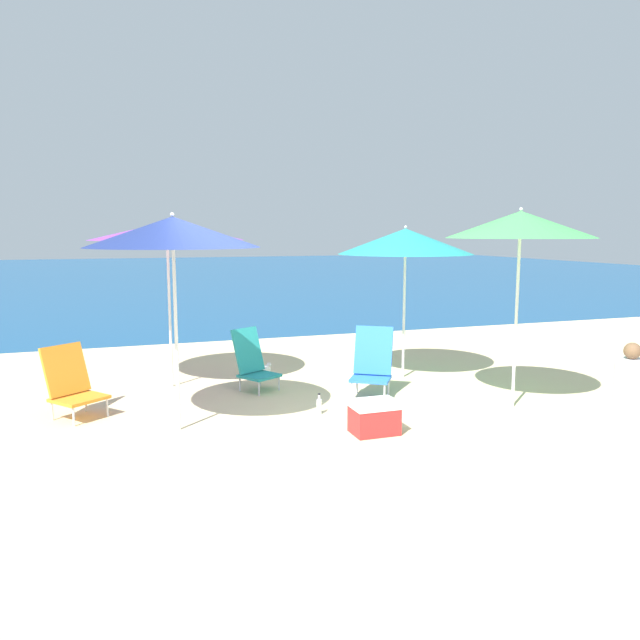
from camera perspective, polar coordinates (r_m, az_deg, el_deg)
ground_plane at (r=6.56m, az=-1.19°, el=-10.58°), size 60.00×60.00×0.00m
sea_water at (r=31.97m, az=-15.80°, el=4.03°), size 60.00×40.00×0.01m
beach_umbrella_purple at (r=8.56m, az=-13.82°, el=7.89°), size 2.03×2.03×2.26m
beach_umbrella_navy at (r=6.61m, az=-13.31°, el=7.82°), size 1.79×1.79×2.29m
beach_umbrella_teal at (r=8.94m, az=7.81°, el=7.13°), size 1.92×1.92×2.18m
beach_umbrella_green at (r=7.67m, az=17.85°, el=8.28°), size 1.72×1.72×2.37m
beach_chair_orange at (r=7.65m, az=-21.75°, el=-5.37°), size 0.75×0.76×0.82m
beach_chair_blue at (r=8.03m, az=4.80°, el=-3.86°), size 0.69×0.70×0.88m
beach_chair_teal at (r=8.37m, az=-6.16°, el=-3.77°), size 0.64×0.68×0.82m
person_seated_near at (r=7.67m, az=26.45°, el=-5.81°), size 0.53×0.55×0.90m
water_bottle at (r=7.28m, az=-0.08°, el=-7.87°), size 0.06×0.06×0.25m
cooler_box at (r=6.62m, az=4.98°, el=-8.82°), size 0.48×0.36×0.35m
seagull at (r=9.02m, az=-5.27°, el=-4.49°), size 0.27×0.11×0.23m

